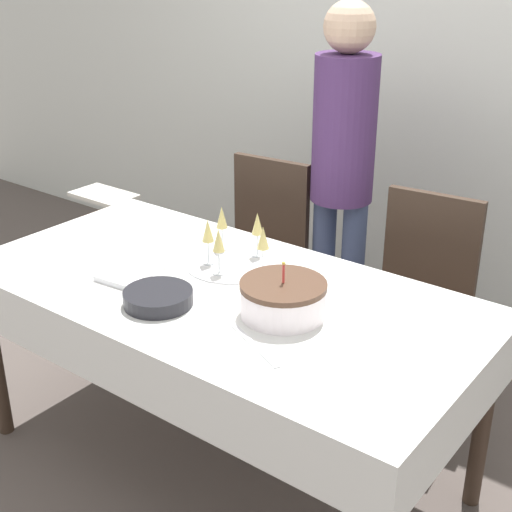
# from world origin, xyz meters

# --- Properties ---
(ground_plane) EXTENTS (12.00, 12.00, 0.00)m
(ground_plane) POSITION_xyz_m (0.00, 0.00, 0.00)
(ground_plane) COLOR #564C47
(wall_back) EXTENTS (8.00, 0.05, 2.70)m
(wall_back) POSITION_xyz_m (0.00, 1.68, 1.35)
(wall_back) COLOR silver
(wall_back) RESTS_ON ground_plane
(dining_table) EXTENTS (1.86, 0.94, 0.77)m
(dining_table) POSITION_xyz_m (0.00, 0.00, 0.67)
(dining_table) COLOR white
(dining_table) RESTS_ON ground_plane
(dining_chair_far_left) EXTENTS (0.45, 0.45, 0.96)m
(dining_chair_far_left) POSITION_xyz_m (-0.42, 0.79, 0.52)
(dining_chair_far_left) COLOR #38281E
(dining_chair_far_left) RESTS_ON ground_plane
(dining_chair_far_right) EXTENTS (0.46, 0.46, 0.96)m
(dining_chair_far_right) POSITION_xyz_m (0.40, 0.79, 0.52)
(dining_chair_far_right) COLOR #38281E
(dining_chair_far_right) RESTS_ON ground_plane
(birthday_cake) EXTENTS (0.28, 0.28, 0.19)m
(birthday_cake) POSITION_xyz_m (0.29, -0.03, 0.83)
(birthday_cake) COLOR white
(birthday_cake) RESTS_ON dining_table
(champagne_tray) EXTENTS (0.36, 0.36, 0.18)m
(champagne_tray) POSITION_xyz_m (-0.08, 0.19, 0.84)
(champagne_tray) COLOR silver
(champagne_tray) RESTS_ON dining_table
(plate_stack_main) EXTENTS (0.23, 0.23, 0.05)m
(plate_stack_main) POSITION_xyz_m (-0.08, -0.22, 0.80)
(plate_stack_main) COLOR black
(plate_stack_main) RESTS_ON dining_table
(cake_knife) EXTENTS (0.28, 0.14, 0.00)m
(cake_knife) POSITION_xyz_m (0.33, -0.24, 0.78)
(cake_knife) COLOR silver
(cake_knife) RESTS_ON dining_table
(fork_pile) EXTENTS (0.17, 0.08, 0.02)m
(fork_pile) POSITION_xyz_m (-0.30, -0.20, 0.78)
(fork_pile) COLOR silver
(fork_pile) RESTS_ON dining_table
(napkin_pile) EXTENTS (0.15, 0.15, 0.01)m
(napkin_pile) POSITION_xyz_m (-0.32, -0.08, 0.78)
(napkin_pile) COLOR white
(napkin_pile) RESTS_ON dining_table
(person_standing) EXTENTS (0.28, 0.28, 1.67)m
(person_standing) POSITION_xyz_m (-0.09, 0.97, 1.01)
(person_standing) COLOR #3F4C72
(person_standing) RESTS_ON ground_plane
(high_chair) EXTENTS (0.33, 0.35, 0.71)m
(high_chair) POSITION_xyz_m (-1.24, 0.64, 0.48)
(high_chair) COLOR #38281E
(high_chair) RESTS_ON ground_plane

